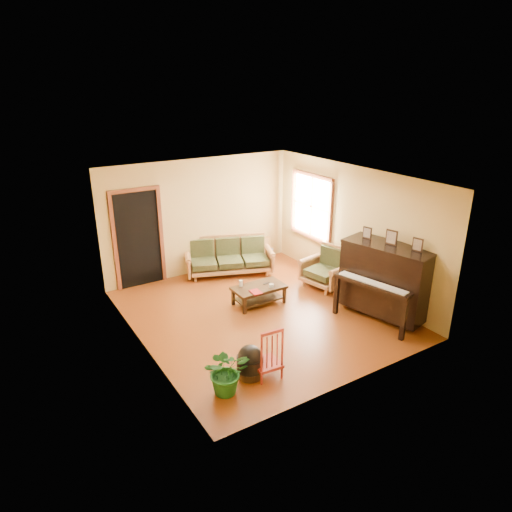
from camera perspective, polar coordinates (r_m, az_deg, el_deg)
floor at (r=8.76m, az=0.46°, el=-7.18°), size 5.00×5.00×0.00m
doorway at (r=9.89m, az=-14.49°, el=1.98°), size 1.08×0.16×2.05m
window at (r=10.41m, az=6.98°, el=6.18°), size 0.12×1.36×1.46m
sofa at (r=10.34m, az=-3.34°, el=-0.10°), size 2.11×1.45×0.84m
coffee_table at (r=9.04m, az=0.36°, el=-4.90°), size 1.03×0.57×0.37m
armchair at (r=9.78m, az=8.55°, el=-1.48°), size 0.99×1.02×0.87m
piano at (r=8.70m, az=15.84°, el=-3.09°), size 1.29×1.77×1.41m
footstool at (r=6.98m, az=-0.76°, el=-13.48°), size 0.52×0.52×0.38m
red_chair at (r=6.86m, az=1.31°, el=-11.78°), size 0.43×0.47×0.85m
leaning_frame at (r=11.21m, az=0.68°, el=1.02°), size 0.46×0.27×0.61m
ceramic_crock at (r=11.38m, az=1.67°, el=0.33°), size 0.24×0.24×0.24m
potted_plant at (r=6.58m, az=-3.68°, el=-14.16°), size 0.79×0.75×0.71m
book at (r=8.67m, az=-0.57°, el=-4.66°), size 0.21×0.26×0.02m
candle at (r=8.96m, az=-1.90°, el=-3.43°), size 0.09×0.09×0.12m
glass_jar at (r=8.93m, az=1.94°, el=-3.70°), size 0.12×0.12×0.06m
remote at (r=9.08m, az=1.28°, el=-3.43°), size 0.15×0.06×0.01m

